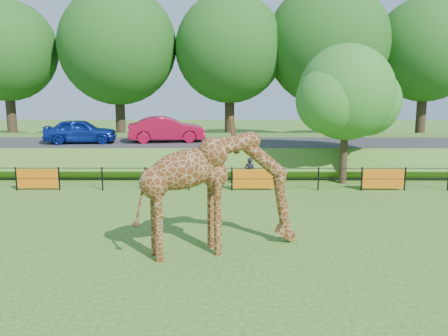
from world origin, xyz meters
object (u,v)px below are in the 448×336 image
at_px(car_blue, 80,131).
at_px(car_red, 167,129).
at_px(giraffe, 219,193).
at_px(visitor, 250,172).
at_px(tree_east, 348,96).

bearing_deg(car_blue, car_red, -90.04).
height_order(giraffe, visitor, giraffe).
bearing_deg(visitor, car_red, -33.10).
xyz_separation_m(car_blue, car_red, (4.88, 0.54, 0.04)).
height_order(car_blue, car_red, car_red).
bearing_deg(tree_east, visitor, -169.02).
distance_m(car_blue, tree_east, 14.98).
relative_size(car_blue, visitor, 2.83).
bearing_deg(visitor, car_blue, -10.50).
distance_m(giraffe, car_red, 14.79).
xyz_separation_m(giraffe, visitor, (1.34, 8.73, -1.10)).
bearing_deg(tree_east, car_blue, 163.40).
bearing_deg(car_blue, visitor, -124.94).
distance_m(giraffe, visitor, 8.90).
bearing_deg(tree_east, car_red, 152.87).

